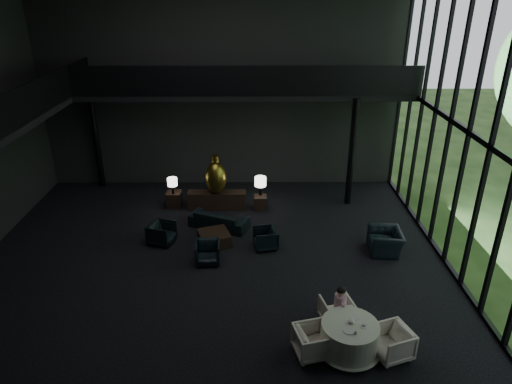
{
  "coord_description": "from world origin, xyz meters",
  "views": [
    {
      "loc": [
        1.2,
        -11.61,
        7.56
      ],
      "look_at": [
        1.29,
        0.5,
        2.05
      ],
      "focal_mm": 32.0,
      "sensor_mm": 36.0,
      "label": 1
    }
  ],
  "objects_px": {
    "dining_table": "(349,339)",
    "dining_chair_east": "(392,341)",
    "table_lamp_left": "(172,182)",
    "table_lamp_right": "(260,182)",
    "side_table_right": "(260,202)",
    "lounge_armchair_south": "(208,252)",
    "coffee_table": "(214,238)",
    "sofa": "(219,217)",
    "lounge_armchair_east": "(265,238)",
    "console": "(217,200)",
    "bronze_urn": "(216,177)",
    "side_table_left": "(174,199)",
    "window_armchair": "(386,238)",
    "lounge_armchair_west": "(162,232)",
    "dining_chair_north": "(337,310)",
    "dining_chair_west": "(312,341)",
    "child": "(341,299)"
  },
  "relations": [
    {
      "from": "dining_table",
      "to": "dining_chair_east",
      "type": "relative_size",
      "value": 1.81
    },
    {
      "from": "table_lamp_left",
      "to": "table_lamp_right",
      "type": "relative_size",
      "value": 0.86
    },
    {
      "from": "side_table_right",
      "to": "dining_chair_east",
      "type": "bearing_deg",
      "value": -69.31
    },
    {
      "from": "lounge_armchair_south",
      "to": "coffee_table",
      "type": "bearing_deg",
      "value": 81.1
    },
    {
      "from": "sofa",
      "to": "lounge_armchair_east",
      "type": "distance_m",
      "value": 2.07
    },
    {
      "from": "console",
      "to": "bronze_urn",
      "type": "height_order",
      "value": "bronze_urn"
    },
    {
      "from": "side_table_left",
      "to": "dining_table",
      "type": "bearing_deg",
      "value": -55.74
    },
    {
      "from": "side_table_right",
      "to": "window_armchair",
      "type": "distance_m",
      "value": 4.85
    },
    {
      "from": "lounge_armchair_east",
      "to": "window_armchair",
      "type": "relative_size",
      "value": 0.63
    },
    {
      "from": "side_table_left",
      "to": "dining_chair_east",
      "type": "relative_size",
      "value": 0.73
    },
    {
      "from": "table_lamp_right",
      "to": "lounge_armchair_west",
      "type": "height_order",
      "value": "table_lamp_right"
    },
    {
      "from": "side_table_right",
      "to": "dining_chair_north",
      "type": "height_order",
      "value": "dining_chair_north"
    },
    {
      "from": "lounge_armchair_east",
      "to": "window_armchair",
      "type": "distance_m",
      "value": 3.7
    },
    {
      "from": "table_lamp_right",
      "to": "side_table_left",
      "type": "bearing_deg",
      "value": 178.09
    },
    {
      "from": "coffee_table",
      "to": "dining_chair_west",
      "type": "distance_m",
      "value": 5.43
    },
    {
      "from": "table_lamp_right",
      "to": "lounge_armchair_south",
      "type": "bearing_deg",
      "value": -113.73
    },
    {
      "from": "lounge_armchair_east",
      "to": "child",
      "type": "xyz_separation_m",
      "value": [
        1.69,
        -3.58,
        0.42
      ]
    },
    {
      "from": "side_table_left",
      "to": "child",
      "type": "bearing_deg",
      "value": -52.62
    },
    {
      "from": "lounge_armchair_west",
      "to": "window_armchair",
      "type": "distance_m",
      "value": 7.02
    },
    {
      "from": "table_lamp_right",
      "to": "sofa",
      "type": "xyz_separation_m",
      "value": [
        -1.44,
        -1.5,
        -0.64
      ]
    },
    {
      "from": "side_table_right",
      "to": "lounge_armchair_east",
      "type": "bearing_deg",
      "value": -87.58
    },
    {
      "from": "side_table_right",
      "to": "dining_chair_east",
      "type": "xyz_separation_m",
      "value": [
        2.78,
        -7.37,
        0.15
      ]
    },
    {
      "from": "child",
      "to": "window_armchair",
      "type": "bearing_deg",
      "value": -120.93
    },
    {
      "from": "side_table_left",
      "to": "window_armchair",
      "type": "bearing_deg",
      "value": -24.63
    },
    {
      "from": "child",
      "to": "table_lamp_right",
      "type": "bearing_deg",
      "value": -74.35
    },
    {
      "from": "console",
      "to": "child",
      "type": "xyz_separation_m",
      "value": [
        3.41,
        -6.37,
        0.43
      ]
    },
    {
      "from": "dining_table",
      "to": "dining_chair_north",
      "type": "relative_size",
      "value": 2.08
    },
    {
      "from": "coffee_table",
      "to": "dining_chair_north",
      "type": "bearing_deg",
      "value": -48.84
    },
    {
      "from": "lounge_armchair_west",
      "to": "dining_chair_north",
      "type": "relative_size",
      "value": 1.08
    },
    {
      "from": "dining_table",
      "to": "child",
      "type": "height_order",
      "value": "child"
    },
    {
      "from": "table_lamp_left",
      "to": "bronze_urn",
      "type": "bearing_deg",
      "value": -4.23
    },
    {
      "from": "dining_table",
      "to": "dining_chair_west",
      "type": "bearing_deg",
      "value": -173.95
    },
    {
      "from": "lounge_armchair_east",
      "to": "dining_chair_west",
      "type": "xyz_separation_m",
      "value": [
        0.92,
        -4.56,
        0.04
      ]
    },
    {
      "from": "sofa",
      "to": "dining_table",
      "type": "xyz_separation_m",
      "value": [
        3.31,
        -5.84,
        -0.05
      ]
    },
    {
      "from": "dining_chair_west",
      "to": "table_lamp_right",
      "type": "bearing_deg",
      "value": -6.08
    },
    {
      "from": "coffee_table",
      "to": "bronze_urn",
      "type": "bearing_deg",
      "value": 92.07
    },
    {
      "from": "side_table_left",
      "to": "bronze_urn",
      "type": "bearing_deg",
      "value": -8.51
    },
    {
      "from": "table_lamp_right",
      "to": "dining_chair_west",
      "type": "height_order",
      "value": "table_lamp_right"
    },
    {
      "from": "bronze_urn",
      "to": "dining_table",
      "type": "relative_size",
      "value": 0.98
    },
    {
      "from": "console",
      "to": "dining_chair_west",
      "type": "height_order",
      "value": "dining_chair_west"
    },
    {
      "from": "lounge_armchair_east",
      "to": "coffee_table",
      "type": "xyz_separation_m",
      "value": [
        -1.63,
        0.23,
        -0.14
      ]
    },
    {
      "from": "window_armchair",
      "to": "coffee_table",
      "type": "bearing_deg",
      "value": -91.26
    },
    {
      "from": "dining_chair_north",
      "to": "dining_chair_west",
      "type": "distance_m",
      "value": 1.28
    },
    {
      "from": "console",
      "to": "lounge_armchair_west",
      "type": "xyz_separation_m",
      "value": [
        -1.59,
        -2.46,
        0.04
      ]
    },
    {
      "from": "sofa",
      "to": "dining_chair_east",
      "type": "height_order",
      "value": "dining_chair_east"
    },
    {
      "from": "dining_chair_north",
      "to": "dining_table",
      "type": "bearing_deg",
      "value": 83.61
    },
    {
      "from": "lounge_armchair_east",
      "to": "coffee_table",
      "type": "relative_size",
      "value": 0.75
    },
    {
      "from": "table_lamp_left",
      "to": "dining_chair_west",
      "type": "bearing_deg",
      "value": -60.25
    },
    {
      "from": "side_table_left",
      "to": "table_lamp_right",
      "type": "xyz_separation_m",
      "value": [
        3.2,
        -0.11,
        0.72
      ]
    },
    {
      "from": "child",
      "to": "dining_chair_west",
      "type": "bearing_deg",
      "value": 51.82
    }
  ]
}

